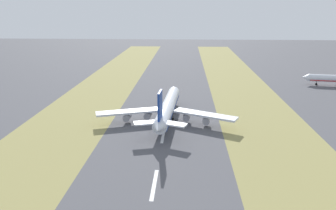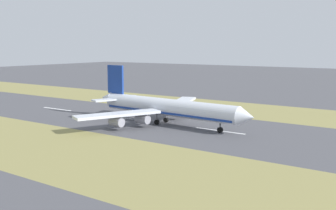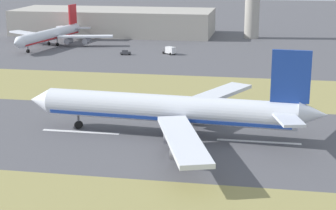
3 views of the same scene
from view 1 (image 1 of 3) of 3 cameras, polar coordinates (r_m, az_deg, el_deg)
ground_plane at (r=152.79m, az=-0.42°, el=-2.89°), size 800.00×800.00×0.00m
grass_median_west at (r=161.75m, az=-16.56°, el=-2.49°), size 40.00×600.00×0.01m
grass_median_east at (r=156.76m, az=16.25°, el=-3.07°), size 40.00×600.00×0.01m
centreline_dash_near at (r=101.58m, az=-2.41°, el=-13.64°), size 1.20×18.00×0.01m
centreline_dash_mid at (r=137.45m, az=-0.84°, el=-5.19°), size 1.20×18.00×0.01m
centreline_dash_far at (r=175.12m, az=0.05°, el=-0.30°), size 1.20×18.00×0.01m
airplane_main_jet at (r=152.41m, az=-0.09°, el=-0.56°), size 64.00×67.22×20.20m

